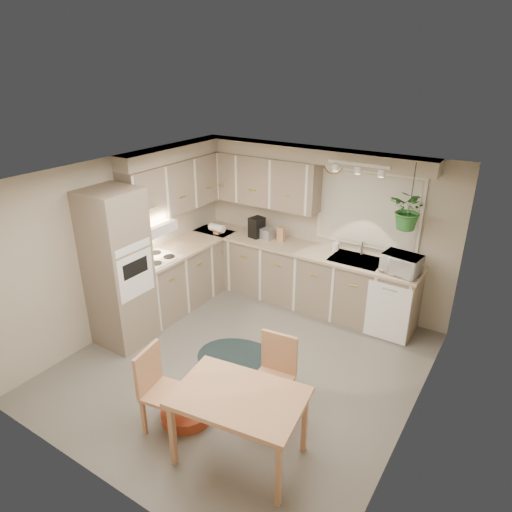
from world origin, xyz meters
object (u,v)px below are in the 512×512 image
dining_table (240,426)px  pet_bed (187,412)px  microwave (402,262)px  braided_rug (241,361)px  chair_left (166,391)px  chair_back (272,380)px

dining_table → pet_bed: dining_table is taller
microwave → braided_rug: bearing=-123.1°
dining_table → chair_left: chair_left is taller
braided_rug → pet_bed: size_ratio=2.23×
pet_bed → dining_table: bearing=-8.9°
dining_table → microwave: bearing=78.8°
dining_table → pet_bed: size_ratio=2.15×
dining_table → pet_bed: bearing=171.1°
dining_table → microwave: 3.04m
dining_table → chair_left: (-0.85, -0.08, 0.08)m
chair_back → braided_rug: 1.09m
dining_table → microwave: microwave is taller
chair_back → braided_rug: chair_back is taller
dining_table → chair_left: 0.85m
chair_back → pet_bed: (-0.73, -0.53, -0.39)m
chair_back → microwave: 2.42m
dining_table → chair_back: bearing=93.8°
chair_back → dining_table: bearing=87.3°
chair_left → pet_bed: (0.07, 0.20, -0.39)m
braided_rug → microwave: bearing=49.5°
dining_table → chair_left: bearing=-174.7°
chair_left → pet_bed: bearing=149.8°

